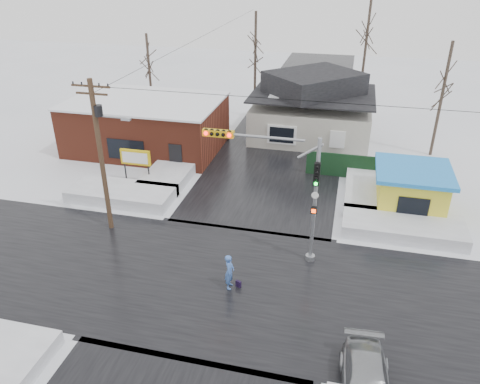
% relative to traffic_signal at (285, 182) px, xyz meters
% --- Properties ---
extents(ground, '(120.00, 120.00, 0.00)m').
position_rel_traffic_signal_xyz_m(ground, '(-2.43, -2.97, -4.54)').
color(ground, white).
rests_on(ground, ground).
extents(road_ns, '(10.00, 120.00, 0.02)m').
position_rel_traffic_signal_xyz_m(road_ns, '(-2.43, -2.97, -4.53)').
color(road_ns, black).
rests_on(road_ns, ground).
extents(road_ew, '(120.00, 10.00, 0.02)m').
position_rel_traffic_signal_xyz_m(road_ew, '(-2.43, -2.97, -4.53)').
color(road_ew, black).
rests_on(road_ew, ground).
extents(snowbank_nw, '(7.00, 3.00, 0.80)m').
position_rel_traffic_signal_xyz_m(snowbank_nw, '(-11.43, 4.03, -4.14)').
color(snowbank_nw, white).
rests_on(snowbank_nw, ground).
extents(snowbank_ne, '(7.00, 3.00, 0.80)m').
position_rel_traffic_signal_xyz_m(snowbank_ne, '(6.57, 4.03, -4.14)').
color(snowbank_ne, white).
rests_on(snowbank_ne, ground).
extents(snowbank_nside_w, '(3.00, 8.00, 0.80)m').
position_rel_traffic_signal_xyz_m(snowbank_nside_w, '(-9.43, 9.03, -4.14)').
color(snowbank_nside_w, white).
rests_on(snowbank_nside_w, ground).
extents(snowbank_nside_e, '(3.00, 8.00, 0.80)m').
position_rel_traffic_signal_xyz_m(snowbank_nside_e, '(4.57, 9.03, -4.14)').
color(snowbank_nside_e, white).
rests_on(snowbank_nside_e, ground).
extents(traffic_signal, '(6.05, 0.68, 7.00)m').
position_rel_traffic_signal_xyz_m(traffic_signal, '(0.00, 0.00, 0.00)').
color(traffic_signal, gray).
rests_on(traffic_signal, ground).
extents(utility_pole, '(3.15, 0.44, 9.00)m').
position_rel_traffic_signal_xyz_m(utility_pole, '(-10.36, 0.53, 0.57)').
color(utility_pole, '#382619').
rests_on(utility_pole, ground).
extents(brick_building, '(12.20, 8.20, 4.12)m').
position_rel_traffic_signal_xyz_m(brick_building, '(-13.43, 13.03, -2.46)').
color(brick_building, maroon).
rests_on(brick_building, ground).
extents(marquee_sign, '(2.20, 0.21, 2.55)m').
position_rel_traffic_signal_xyz_m(marquee_sign, '(-11.43, 6.53, -2.62)').
color(marquee_sign, black).
rests_on(marquee_sign, ground).
extents(house, '(10.40, 8.40, 5.76)m').
position_rel_traffic_signal_xyz_m(house, '(-0.43, 19.03, -1.92)').
color(house, beige).
rests_on(house, ground).
extents(kiosk, '(4.60, 4.60, 2.88)m').
position_rel_traffic_signal_xyz_m(kiosk, '(7.07, 7.03, -3.08)').
color(kiosk, yellow).
rests_on(kiosk, ground).
extents(fence, '(8.00, 0.12, 1.80)m').
position_rel_traffic_signal_xyz_m(fence, '(4.07, 11.03, -3.64)').
color(fence, black).
rests_on(fence, ground).
extents(tree_far_left, '(3.00, 3.00, 10.00)m').
position_rel_traffic_signal_xyz_m(tree_far_left, '(-6.43, 23.03, 3.41)').
color(tree_far_left, '#332821').
rests_on(tree_far_left, ground).
extents(tree_far_mid, '(3.00, 3.00, 12.00)m').
position_rel_traffic_signal_xyz_m(tree_far_mid, '(3.57, 25.03, 5.00)').
color(tree_far_mid, '#332821').
rests_on(tree_far_mid, ground).
extents(tree_far_right, '(3.00, 3.00, 9.00)m').
position_rel_traffic_signal_xyz_m(tree_far_right, '(9.57, 17.03, 2.62)').
color(tree_far_right, '#332821').
rests_on(tree_far_right, ground).
extents(tree_far_west, '(3.00, 3.00, 8.00)m').
position_rel_traffic_signal_xyz_m(tree_far_west, '(-16.43, 21.03, 1.82)').
color(tree_far_west, '#332821').
rests_on(tree_far_west, ground).
extents(pedestrian, '(0.49, 0.71, 1.87)m').
position_rel_traffic_signal_xyz_m(pedestrian, '(-2.06, -3.22, -3.60)').
color(pedestrian, '#4169B7').
rests_on(pedestrian, ground).
extents(shopping_bag, '(0.30, 0.21, 0.35)m').
position_rel_traffic_signal_xyz_m(shopping_bag, '(-1.64, -3.12, -4.36)').
color(shopping_bag, black).
rests_on(shopping_bag, ground).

